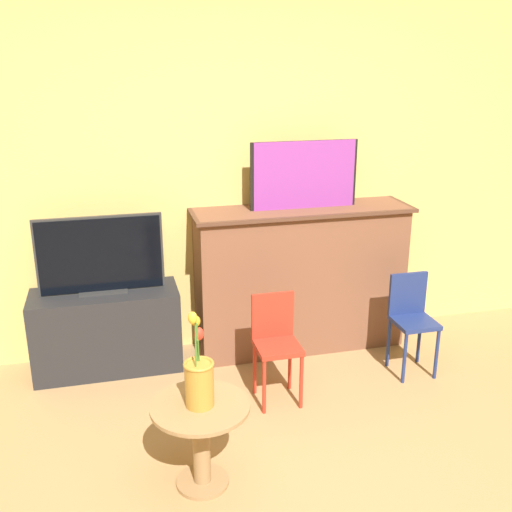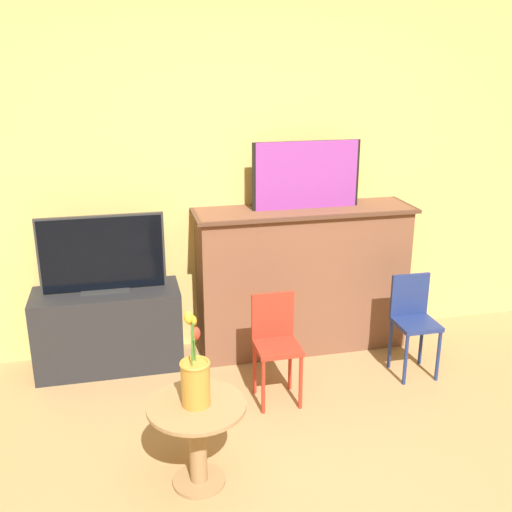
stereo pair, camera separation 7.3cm
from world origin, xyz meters
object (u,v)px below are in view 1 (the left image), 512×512
(tv_monitor, at_px, (100,256))
(painting, at_px, (304,175))
(vase_tulips, at_px, (199,378))
(chair_red, at_px, (276,339))
(chair_blue, at_px, (411,315))

(tv_monitor, bearing_deg, painting, 0.64)
(painting, relative_size, vase_tulips, 1.49)
(tv_monitor, bearing_deg, chair_red, -32.40)
(chair_blue, bearing_deg, chair_red, -173.10)
(chair_red, bearing_deg, tv_monitor, 147.60)
(chair_red, height_order, chair_blue, same)
(painting, bearing_deg, chair_blue, -41.90)
(painting, bearing_deg, tv_monitor, -179.36)
(tv_monitor, height_order, chair_blue, tv_monitor)
(painting, height_order, chair_blue, painting)
(chair_red, height_order, vase_tulips, vase_tulips)
(painting, distance_m, chair_red, 1.17)
(chair_red, bearing_deg, chair_blue, 6.90)
(tv_monitor, xyz_separation_m, chair_blue, (2.01, -0.53, -0.42))
(chair_red, bearing_deg, painting, 59.88)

